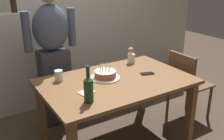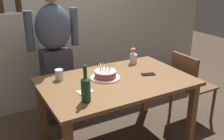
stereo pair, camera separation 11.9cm
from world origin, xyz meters
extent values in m
cube|color=beige|center=(0.00, 1.55, 1.30)|extent=(5.20, 0.10, 2.60)
cube|color=brown|center=(0.00, 0.00, 0.72)|extent=(1.50, 0.96, 0.03)
cube|color=brown|center=(0.68, -0.41, 0.35)|extent=(0.07, 0.07, 0.70)
cube|color=brown|center=(-0.68, 0.41, 0.35)|extent=(0.07, 0.07, 0.70)
cube|color=brown|center=(0.68, 0.41, 0.35)|extent=(0.07, 0.07, 0.70)
cylinder|color=white|center=(-0.08, 0.10, 0.75)|extent=(0.31, 0.31, 0.01)
cylinder|color=#B24C42|center=(-0.08, 0.10, 0.78)|extent=(0.22, 0.22, 0.06)
cylinder|color=silver|center=(-0.08, 0.10, 0.82)|extent=(0.22, 0.22, 0.01)
cylinder|color=#EAB266|center=(-0.13, 0.11, 0.85)|extent=(0.01, 0.01, 0.06)
sphere|color=#F9C64C|center=(-0.13, 0.11, 0.89)|extent=(0.01, 0.01, 0.01)
cylinder|color=#EAB266|center=(-0.12, 0.07, 0.85)|extent=(0.01, 0.01, 0.06)
sphere|color=#F9C64C|center=(-0.12, 0.07, 0.89)|extent=(0.01, 0.01, 0.01)
cylinder|color=#EAB266|center=(-0.10, 0.05, 0.85)|extent=(0.01, 0.01, 0.06)
sphere|color=#F9C64C|center=(-0.10, 0.05, 0.89)|extent=(0.01, 0.01, 0.01)
cylinder|color=#93B7DB|center=(-0.06, 0.05, 0.85)|extent=(0.01, 0.01, 0.06)
sphere|color=#F9C64C|center=(-0.06, 0.05, 0.89)|extent=(0.01, 0.01, 0.01)
cylinder|color=beige|center=(-0.03, 0.07, 0.85)|extent=(0.01, 0.01, 0.06)
sphere|color=#F9C64C|center=(-0.03, 0.07, 0.89)|extent=(0.01, 0.01, 0.01)
cylinder|color=#93B7DB|center=(-0.02, 0.10, 0.85)|extent=(0.01, 0.01, 0.06)
sphere|color=#F9C64C|center=(-0.02, 0.10, 0.89)|extent=(0.01, 0.01, 0.01)
cylinder|color=pink|center=(-0.04, 0.13, 0.85)|extent=(0.01, 0.01, 0.06)
sphere|color=#F9C64C|center=(-0.04, 0.13, 0.89)|extent=(0.01, 0.01, 0.01)
cylinder|color=beige|center=(-0.07, 0.15, 0.85)|extent=(0.01, 0.01, 0.06)
sphere|color=#F9C64C|center=(-0.07, 0.15, 0.89)|extent=(0.01, 0.01, 0.01)
cylinder|color=pink|center=(-0.11, 0.14, 0.85)|extent=(0.01, 0.01, 0.06)
sphere|color=#F9C64C|center=(-0.11, 0.14, 0.89)|extent=(0.01, 0.01, 0.01)
cylinder|color=silver|center=(-0.50, 0.29, 0.79)|extent=(0.08, 0.08, 0.11)
cylinder|color=#194723|center=(-0.45, -0.27, 0.84)|extent=(0.08, 0.08, 0.20)
cone|color=#194723|center=(-0.45, -0.27, 0.95)|extent=(0.08, 0.08, 0.03)
cylinder|color=#194723|center=(-0.45, -0.27, 1.01)|extent=(0.03, 0.03, 0.10)
cube|color=black|center=(0.36, -0.04, 0.74)|extent=(0.16, 0.11, 0.01)
cube|color=white|center=(-0.39, -0.10, 0.74)|extent=(0.15, 0.13, 0.01)
cylinder|color=silver|center=(0.43, 0.34, 0.80)|extent=(0.09, 0.09, 0.11)
sphere|color=silver|center=(0.43, 0.35, 0.88)|extent=(0.05, 0.05, 0.05)
sphere|color=gold|center=(0.44, 0.36, 0.90)|extent=(0.04, 0.04, 0.04)
sphere|color=gold|center=(0.42, 0.36, 0.90)|extent=(0.05, 0.05, 0.05)
sphere|color=#DB6670|center=(0.42, 0.34, 0.90)|extent=(0.06, 0.06, 0.06)
cube|color=#33333D|center=(-0.38, 0.75, 0.46)|extent=(0.34, 0.23, 0.92)
ellipsoid|color=#424C60|center=(-0.38, 0.75, 1.18)|extent=(0.41, 0.27, 0.52)
cylinder|color=#424C60|center=(-0.12, 0.78, 1.15)|extent=(0.09, 0.09, 0.44)
cylinder|color=#424C60|center=(-0.64, 0.78, 1.15)|extent=(0.09, 0.09, 0.44)
cube|color=brown|center=(1.07, -0.04, 0.46)|extent=(0.42, 0.42, 0.02)
cube|color=brown|center=(0.88, -0.04, 0.67)|extent=(0.04, 0.40, 0.40)
cylinder|color=brown|center=(1.25, -0.22, 0.23)|extent=(0.04, 0.04, 0.45)
cylinder|color=brown|center=(1.25, 0.14, 0.23)|extent=(0.04, 0.04, 0.45)
cylinder|color=brown|center=(0.89, -0.22, 0.23)|extent=(0.04, 0.04, 0.45)
cylinder|color=brown|center=(0.89, 0.14, 0.23)|extent=(0.04, 0.04, 0.45)
cube|color=beige|center=(-0.83, 1.33, 0.65)|extent=(0.74, 0.30, 1.29)
cylinder|color=#382314|center=(-0.83, 1.33, 1.42)|extent=(0.08, 0.08, 0.25)
cylinder|color=#382314|center=(-0.62, 1.33, 1.41)|extent=(0.07, 0.07, 0.24)
camera|label=1|loc=(-1.32, -2.02, 1.77)|focal=41.65mm
camera|label=2|loc=(-1.21, -2.08, 1.77)|focal=41.65mm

